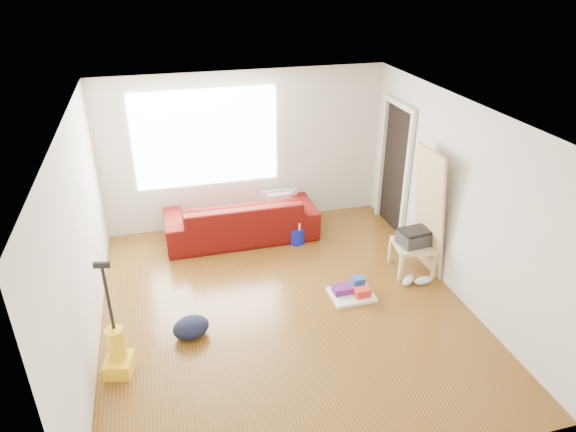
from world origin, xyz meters
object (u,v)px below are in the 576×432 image
object	(u,v)px
bucket	(296,242)
backpack	(192,335)
tv_stand	(280,217)
cleaning_tray	(352,291)
sofa	(242,237)
side_table	(413,248)
vacuum	(118,352)

from	to	relation	value
bucket	backpack	world-z (taller)	bucket
tv_stand	cleaning_tray	distance (m)	2.24
sofa	side_table	bearing A→B (deg)	144.00
sofa	side_table	size ratio (longest dim) A/B	3.94
side_table	sofa	bearing A→B (deg)	144.00
backpack	vacuum	world-z (taller)	vacuum
side_table	backpack	xyz separation A→B (m)	(-3.15, -0.63, -0.36)
bucket	vacuum	size ratio (longest dim) A/B	0.19
bucket	backpack	size ratio (longest dim) A/B	0.58
bucket	backpack	bearing A→B (deg)	-134.88
tv_stand	bucket	world-z (taller)	tv_stand
cleaning_tray	vacuum	bearing A→B (deg)	-167.78
cleaning_tray	bucket	bearing A→B (deg)	102.05
bucket	cleaning_tray	xyz separation A→B (m)	(0.33, -1.54, 0.06)
sofa	side_table	distance (m)	2.69
side_table	backpack	world-z (taller)	side_table
sofa	bucket	xyz separation A→B (m)	(0.79, -0.39, 0.00)
side_table	vacuum	bearing A→B (deg)	-165.85
tv_stand	sofa	bearing A→B (deg)	-165.82
sofa	cleaning_tray	bearing A→B (deg)	120.20
tv_stand	vacuum	size ratio (longest dim) A/B	0.53
tv_stand	side_table	world-z (taller)	side_table
side_table	vacuum	xyz separation A→B (m)	(-3.95, -1.00, -0.11)
bucket	cleaning_tray	distance (m)	1.57
side_table	bucket	world-z (taller)	side_table
side_table	tv_stand	bearing A→B (deg)	128.37
sofa	bucket	size ratio (longest dim) A/B	9.35
tv_stand	cleaning_tray	size ratio (longest dim) A/B	1.24
sofa	side_table	xyz separation A→B (m)	(2.15, -1.56, 0.36)
sofa	cleaning_tray	distance (m)	2.23
backpack	tv_stand	bearing A→B (deg)	37.49
sofa	tv_stand	distance (m)	0.76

